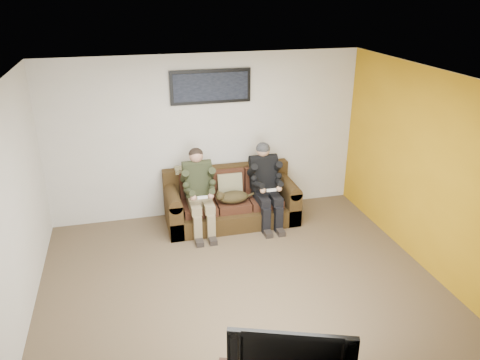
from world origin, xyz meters
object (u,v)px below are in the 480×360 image
object	(u,v)px
sofa	(230,202)
framed_poster	(211,87)
cat	(232,197)
person_left	(199,187)
person_right	(265,180)
television	(291,354)

from	to	relation	value
sofa	framed_poster	distance (m)	1.84
cat	person_left	bearing A→B (deg)	172.57
sofa	person_left	xyz separation A→B (m)	(-0.53, -0.17, 0.39)
cat	framed_poster	distance (m)	1.72
person_right	framed_poster	size ratio (longest dim) A/B	1.02
sofa	cat	distance (m)	0.31
person_right	television	world-z (taller)	person_right
person_right	cat	size ratio (longest dim) A/B	1.94
cat	framed_poster	bearing A→B (deg)	105.63
sofa	person_left	size ratio (longest dim) A/B	1.62
television	person_left	bearing A→B (deg)	113.06
person_right	cat	distance (m)	0.59
sofa	framed_poster	xyz separation A→B (m)	(-0.20, 0.39, 1.78)
sofa	television	bearing A→B (deg)	-95.57
person_right	television	bearing A→B (deg)	-103.95
cat	television	xyz separation A→B (m)	(-0.34, -3.54, 0.19)
cat	sofa	bearing A→B (deg)	84.24
person_right	framed_poster	xyz separation A→B (m)	(-0.73, 0.56, 1.39)
sofa	framed_poster	bearing A→B (deg)	116.99
framed_poster	person_left	bearing A→B (deg)	-120.15
sofa	person_left	distance (m)	0.68
sofa	person_left	world-z (taller)	person_left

